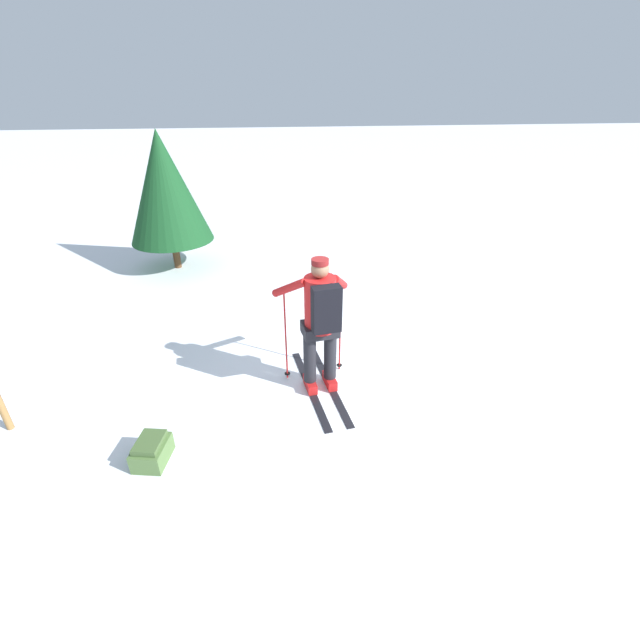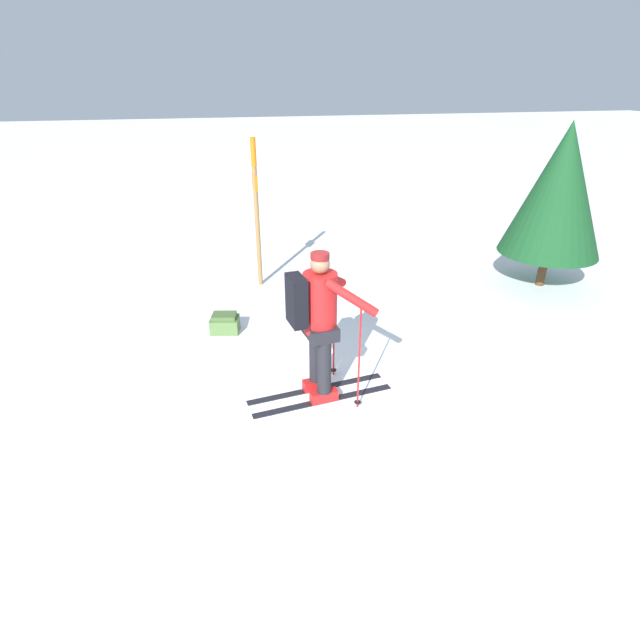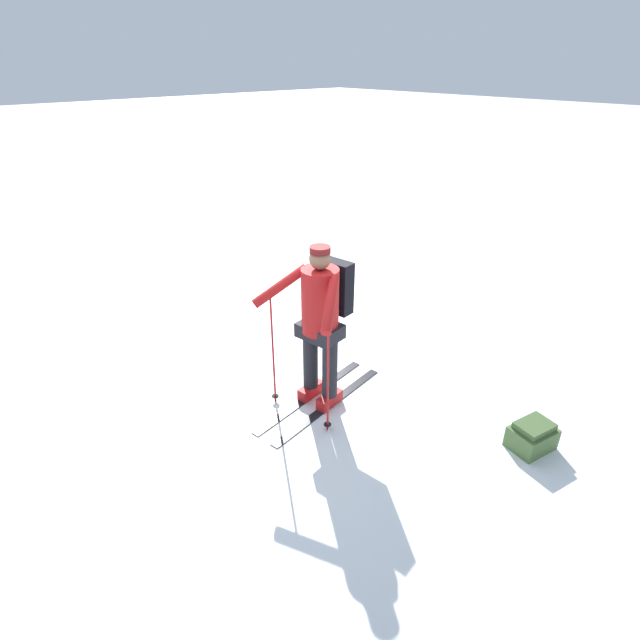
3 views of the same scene
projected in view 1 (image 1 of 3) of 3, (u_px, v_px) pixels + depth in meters
The scene contains 4 objects.
ground_plane at pixel (368, 391), 5.18m from camera, with size 80.00×80.00×0.00m, color white.
skier at pixel (320, 319), 4.78m from camera, with size 0.94×1.63×1.66m.
dropped_backpack at pixel (152, 451), 4.16m from camera, with size 0.37×0.43×0.27m.
pine_tree at pixel (165, 188), 8.00m from camera, with size 1.57×1.57×2.61m.
Camera 1 is at (1.18, 4.02, 3.23)m, focal length 24.00 mm.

